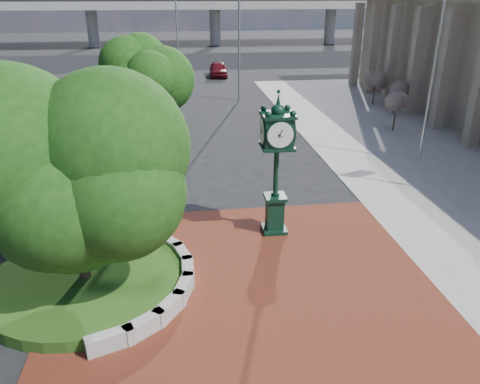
% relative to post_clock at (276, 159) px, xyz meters
% --- Properties ---
extents(ground, '(200.00, 200.00, 0.00)m').
position_rel_post_clock_xyz_m(ground, '(-1.64, -2.87, -2.99)').
color(ground, black).
rests_on(ground, ground).
extents(plaza, '(12.00, 12.00, 0.04)m').
position_rel_post_clock_xyz_m(plaza, '(-1.64, -3.87, -2.97)').
color(plaza, maroon).
rests_on(plaza, ground).
extents(planter_wall, '(2.96, 6.77, 0.54)m').
position_rel_post_clock_xyz_m(planter_wall, '(-4.35, -2.87, -2.72)').
color(planter_wall, '#9E9B93').
rests_on(planter_wall, ground).
extents(grass_bed, '(6.10, 6.10, 0.40)m').
position_rel_post_clock_xyz_m(grass_bed, '(-6.64, -2.87, -2.79)').
color(grass_bed, '#214814').
rests_on(grass_bed, ground).
extents(overpass, '(90.00, 12.00, 7.50)m').
position_rel_post_clock_xyz_m(overpass, '(-1.86, 67.13, 3.55)').
color(overpass, '#9E9B93').
rests_on(overpass, ground).
extents(tree_planter, '(5.20, 5.20, 6.33)m').
position_rel_post_clock_xyz_m(tree_planter, '(-6.64, -2.87, 0.73)').
color(tree_planter, '#38281C').
rests_on(tree_planter, ground).
extents(tree_street, '(4.40, 4.40, 5.45)m').
position_rel_post_clock_xyz_m(tree_street, '(-5.64, 15.13, 0.25)').
color(tree_street, '#38281C').
rests_on(tree_street, ground).
extents(post_clock, '(1.15, 1.15, 5.44)m').
position_rel_post_clock_xyz_m(post_clock, '(0.00, 0.00, 0.00)').
color(post_clock, black).
rests_on(post_clock, ground).
extents(parked_car, '(2.02, 4.61, 1.55)m').
position_rel_post_clock_xyz_m(parked_car, '(1.06, 35.95, -2.22)').
color(parked_car, '#5C0D17').
rests_on(parked_car, ground).
extents(flagpole_b, '(1.66, 0.52, 10.84)m').
position_rel_post_clock_xyz_m(flagpole_b, '(9.59, 7.02, 2.56)').
color(flagpole_b, silver).
rests_on(flagpole_b, ground).
extents(street_lamp_near, '(2.25, 0.67, 10.10)m').
position_rel_post_clock_xyz_m(street_lamp_near, '(1.96, 23.54, 2.93)').
color(street_lamp_near, slate).
rests_on(street_lamp_near, ground).
extents(street_lamp_far, '(2.11, 0.45, 9.39)m').
position_rel_post_clock_xyz_m(street_lamp_far, '(-2.93, 39.78, 2.51)').
color(street_lamp_far, slate).
rests_on(street_lamp_far, ground).
extents(shrub_near, '(1.20, 1.20, 2.20)m').
position_rel_post_clock_xyz_m(shrub_near, '(10.72, 12.89, -1.40)').
color(shrub_near, '#38281C').
rests_on(shrub_near, ground).
extents(shrub_mid, '(1.20, 1.20, 2.20)m').
position_rel_post_clock_xyz_m(shrub_mid, '(12.81, 17.51, -1.40)').
color(shrub_mid, '#38281C').
rests_on(shrub_mid, ground).
extents(shrub_far, '(1.20, 1.20, 2.20)m').
position_rel_post_clock_xyz_m(shrub_far, '(12.50, 20.72, -1.40)').
color(shrub_far, '#38281C').
rests_on(shrub_far, ground).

